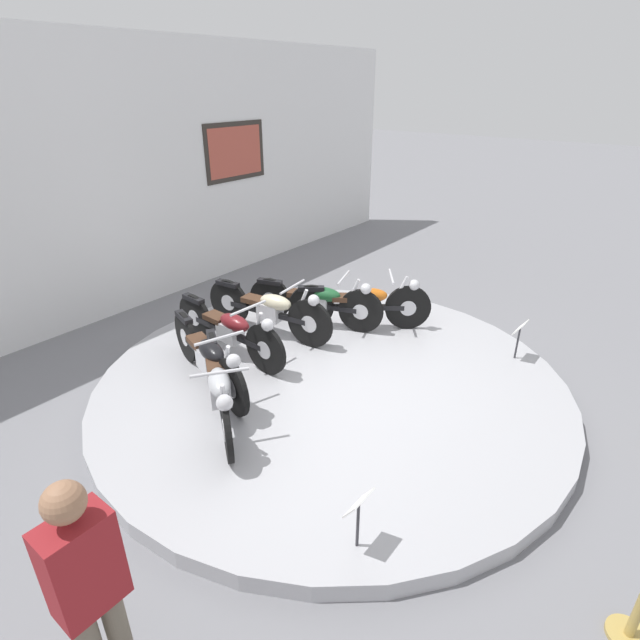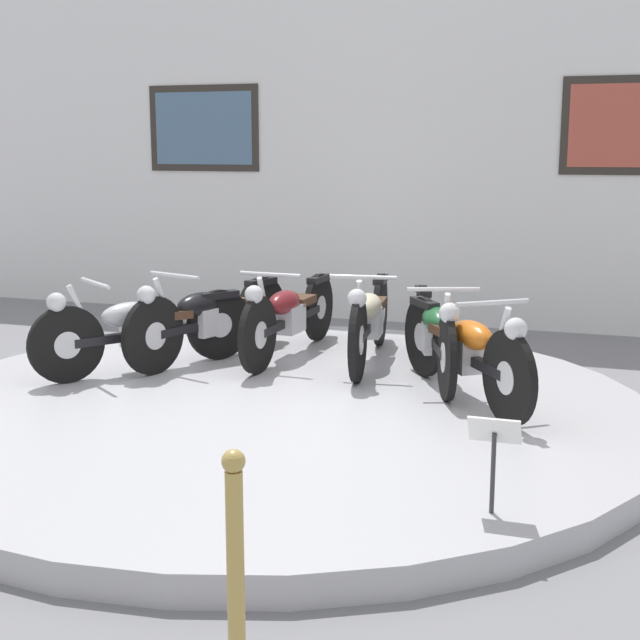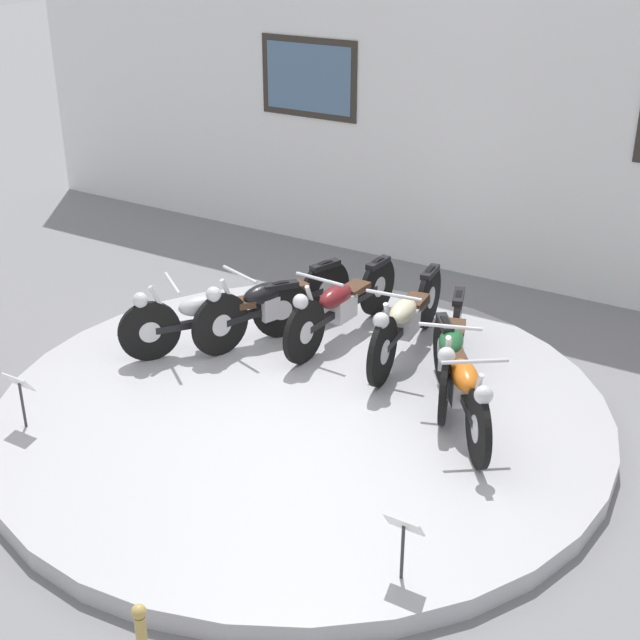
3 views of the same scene
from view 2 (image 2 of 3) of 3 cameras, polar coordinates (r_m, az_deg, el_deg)
ground_plane at (r=6.59m, az=-2.96°, el=-6.51°), size 60.00×60.00×0.00m
display_platform at (r=6.56m, az=-2.97°, el=-5.79°), size 5.46×5.46×0.17m
back_wall at (r=10.17m, az=5.36°, el=11.07°), size 14.00×0.22×3.99m
motorcycle_silver at (r=7.39m, az=-11.35°, el=-0.41°), size 1.21×1.61×0.78m
motorcycle_black at (r=7.71m, az=-7.21°, el=0.28°), size 0.73×1.91×0.79m
motorcycle_maroon at (r=7.77m, az=-2.03°, el=0.43°), size 0.54×1.98×0.79m
motorcycle_cream at (r=7.55m, az=3.18°, el=0.19°), size 0.54×2.00×0.81m
motorcycle_green at (r=7.10m, az=7.34°, el=-0.69°), size 0.75×1.89×0.79m
motorcycle_orange at (r=6.52m, az=9.27°, el=-1.76°), size 1.22×1.64×0.80m
info_placard_front_centre at (r=4.55m, az=11.08°, el=-7.75°), size 0.26×0.11×0.51m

